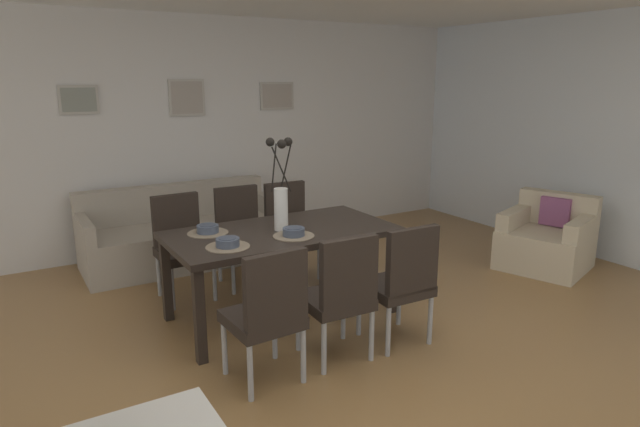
{
  "coord_description": "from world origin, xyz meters",
  "views": [
    {
      "loc": [
        -1.96,
        -2.88,
        1.94
      ],
      "look_at": [
        0.32,
        0.93,
        0.83
      ],
      "focal_mm": 30.8,
      "sensor_mm": 36.0,
      "label": 1
    }
  ],
  "objects_px": {
    "framed_picture_right": "(277,96)",
    "dining_chair_mid_right": "(290,225)",
    "bowl_near_right": "(208,228)",
    "bowl_near_left": "(228,242)",
    "armchair": "(547,240)",
    "dining_chair_far_left": "(340,292)",
    "framed_picture_left": "(79,100)",
    "centerpiece_vase": "(281,195)",
    "dining_table": "(282,239)",
    "sofa": "(183,236)",
    "dining_chair_far_right": "(241,231)",
    "framed_picture_center": "(187,98)",
    "dining_chair_near_left": "(268,310)",
    "bowl_far_left": "(294,231)",
    "dining_chair_mid_left": "(402,279)",
    "dining_chair_near_right": "(181,241)"
  },
  "relations": [
    {
      "from": "centerpiece_vase",
      "to": "bowl_near_right",
      "type": "bearing_deg",
      "value": 158.87
    },
    {
      "from": "dining_table",
      "to": "sofa",
      "type": "height_order",
      "value": "sofa"
    },
    {
      "from": "bowl_far_left",
      "to": "framed_picture_center",
      "type": "relative_size",
      "value": 0.42
    },
    {
      "from": "dining_chair_near_left",
      "to": "dining_chair_mid_left",
      "type": "xyz_separation_m",
      "value": [
        1.07,
        -0.0,
        0.0
      ]
    },
    {
      "from": "dining_chair_far_right",
      "to": "centerpiece_vase",
      "type": "height_order",
      "value": "centerpiece_vase"
    },
    {
      "from": "bowl_near_right",
      "to": "bowl_far_left",
      "type": "xyz_separation_m",
      "value": [
        0.54,
        -0.42,
        0.0
      ]
    },
    {
      "from": "dining_chair_near_right",
      "to": "sofa",
      "type": "distance_m",
      "value": 1.01
    },
    {
      "from": "dining_chair_mid_left",
      "to": "bowl_far_left",
      "type": "xyz_separation_m",
      "value": [
        -0.52,
        0.68,
        0.27
      ]
    },
    {
      "from": "dining_table",
      "to": "framed_picture_right",
      "type": "relative_size",
      "value": 4.12
    },
    {
      "from": "dining_chair_near_right",
      "to": "dining_chair_mid_right",
      "type": "xyz_separation_m",
      "value": [
        1.09,
        0.0,
        0.0
      ]
    },
    {
      "from": "dining_chair_far_left",
      "to": "framed_picture_left",
      "type": "bearing_deg",
      "value": 109.58
    },
    {
      "from": "armchair",
      "to": "framed_picture_left",
      "type": "distance_m",
      "value": 4.99
    },
    {
      "from": "bowl_far_left",
      "to": "centerpiece_vase",
      "type": "bearing_deg",
      "value": 89.75
    },
    {
      "from": "dining_chair_near_right",
      "to": "dining_chair_mid_left",
      "type": "height_order",
      "value": "same"
    },
    {
      "from": "bowl_near_right",
      "to": "dining_chair_near_left",
      "type": "bearing_deg",
      "value": -90.61
    },
    {
      "from": "dining_table",
      "to": "bowl_near_left",
      "type": "distance_m",
      "value": 0.59
    },
    {
      "from": "dining_chair_far_left",
      "to": "sofa",
      "type": "distance_m",
      "value": 2.67
    },
    {
      "from": "bowl_near_right",
      "to": "dining_chair_mid_right",
      "type": "bearing_deg",
      "value": 31.11
    },
    {
      "from": "armchair",
      "to": "framed_picture_right",
      "type": "xyz_separation_m",
      "value": [
        -1.8,
        2.59,
        1.43
      ]
    },
    {
      "from": "dining_chair_near_left",
      "to": "bowl_far_left",
      "type": "bearing_deg",
      "value": 50.96
    },
    {
      "from": "dining_chair_far_left",
      "to": "bowl_far_left",
      "type": "distance_m",
      "value": 0.71
    },
    {
      "from": "armchair",
      "to": "framed_picture_left",
      "type": "xyz_separation_m",
      "value": [
        -4.02,
        2.59,
        1.43
      ]
    },
    {
      "from": "dining_chair_mid_left",
      "to": "framed_picture_center",
      "type": "bearing_deg",
      "value": 99.39
    },
    {
      "from": "bowl_far_left",
      "to": "dining_table",
      "type": "bearing_deg",
      "value": 90.0
    },
    {
      "from": "dining_chair_near_left",
      "to": "bowl_near_left",
      "type": "distance_m",
      "value": 0.73
    },
    {
      "from": "bowl_near_left",
      "to": "framed_picture_right",
      "type": "bearing_deg",
      "value": 56.29
    },
    {
      "from": "centerpiece_vase",
      "to": "framed_picture_right",
      "type": "relative_size",
      "value": 1.68
    },
    {
      "from": "bowl_near_right",
      "to": "dining_chair_far_left",
      "type": "bearing_deg",
      "value": -63.24
    },
    {
      "from": "dining_chair_near_left",
      "to": "dining_chair_far_left",
      "type": "relative_size",
      "value": 1.0
    },
    {
      "from": "bowl_near_left",
      "to": "armchair",
      "type": "bearing_deg",
      "value": -1.98
    },
    {
      "from": "dining_chair_far_right",
      "to": "framed_picture_left",
      "type": "xyz_separation_m",
      "value": [
        -1.13,
        1.37,
        1.2
      ]
    },
    {
      "from": "dining_chair_mid_left",
      "to": "armchair",
      "type": "bearing_deg",
      "value": 13.24
    },
    {
      "from": "dining_chair_near_right",
      "to": "sofa",
      "type": "relative_size",
      "value": 0.45
    },
    {
      "from": "framed_picture_right",
      "to": "dining_chair_mid_right",
      "type": "bearing_deg",
      "value": -112.7
    },
    {
      "from": "bowl_near_left",
      "to": "armchair",
      "type": "height_order",
      "value": "bowl_near_left"
    },
    {
      "from": "armchair",
      "to": "dining_chair_far_right",
      "type": "bearing_deg",
      "value": 156.99
    },
    {
      "from": "dining_chair_far_right",
      "to": "sofa",
      "type": "height_order",
      "value": "dining_chair_far_right"
    },
    {
      "from": "dining_chair_near_right",
      "to": "dining_chair_mid_right",
      "type": "height_order",
      "value": "same"
    },
    {
      "from": "dining_chair_near_left",
      "to": "centerpiece_vase",
      "type": "xyz_separation_m",
      "value": [
        0.55,
        0.89,
        0.51
      ]
    },
    {
      "from": "dining_chair_near_left",
      "to": "framed_picture_right",
      "type": "xyz_separation_m",
      "value": [
        1.66,
        3.15,
        1.2
      ]
    },
    {
      "from": "dining_chair_near_left",
      "to": "framed_picture_left",
      "type": "bearing_deg",
      "value": 100.03
    },
    {
      "from": "dining_chair_mid_right",
      "to": "dining_table",
      "type": "bearing_deg",
      "value": -121.41
    },
    {
      "from": "dining_chair_far_right",
      "to": "sofa",
      "type": "xyz_separation_m",
      "value": [
        -0.3,
        0.88,
        -0.23
      ]
    },
    {
      "from": "framed_picture_center",
      "to": "centerpiece_vase",
      "type": "bearing_deg",
      "value": -89.98
    },
    {
      "from": "dining_chair_far_right",
      "to": "dining_chair_mid_left",
      "type": "bearing_deg",
      "value": -74.42
    },
    {
      "from": "dining_chair_mid_left",
      "to": "framed_picture_right",
      "type": "bearing_deg",
      "value": 79.44
    },
    {
      "from": "dining_chair_near_right",
      "to": "framed_picture_center",
      "type": "height_order",
      "value": "framed_picture_center"
    },
    {
      "from": "framed_picture_center",
      "to": "sofa",
      "type": "bearing_deg",
      "value": -120.06
    },
    {
      "from": "framed_picture_left",
      "to": "bowl_near_right",
      "type": "bearing_deg",
      "value": -74.49
    },
    {
      "from": "bowl_near_right",
      "to": "dining_chair_mid_left",
      "type": "bearing_deg",
      "value": -46.06
    }
  ]
}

